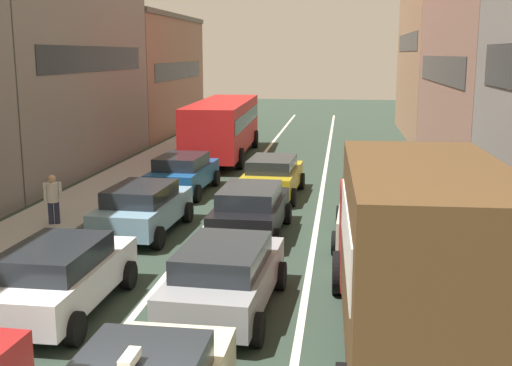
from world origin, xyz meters
The scene contains 13 objects.
sidewalk_left centered at (-6.70, 20.00, 0.07)m, with size 2.60×64.00×0.14m, color #A9A9A9.
lane_stripe_left centered at (-1.70, 20.00, 0.01)m, with size 0.16×60.00×0.01m, color silver.
lane_stripe_right centered at (1.70, 20.00, 0.01)m, with size 0.16×60.00×0.01m, color silver.
removalist_box_truck centered at (3.70, 4.86, 1.97)m, with size 2.86×7.76×3.58m.
sedan_centre_lane_second centered at (0.12, 6.40, 0.80)m, with size 2.24×4.39×1.49m.
wagon_left_lane_second centered at (-3.24, 5.96, 0.80)m, with size 2.09×4.32×1.49m.
hatchback_centre_lane_third centered at (-0.17, 12.10, 0.80)m, with size 2.13×4.33×1.49m.
sedan_left_lane_third centered at (-3.35, 11.88, 0.80)m, with size 2.20×4.37×1.49m.
coupe_centre_lane_fourth centered at (-0.11, 17.42, 0.80)m, with size 2.21×4.37×1.49m.
sedan_left_lane_fourth centered at (-3.56, 17.56, 0.80)m, with size 2.20×4.37×1.49m.
sedan_right_lane_behind_truck centered at (3.29, 12.00, 0.80)m, with size 2.17×4.35×1.49m.
bus_mid_queue_primary centered at (-3.58, 26.05, 1.76)m, with size 3.08×10.58×2.90m.
pedestrian_near_kerb centered at (-6.24, 12.12, 0.95)m, with size 0.51×0.34×1.66m.
Camera 1 is at (2.40, -5.83, 5.24)m, focal length 44.91 mm.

